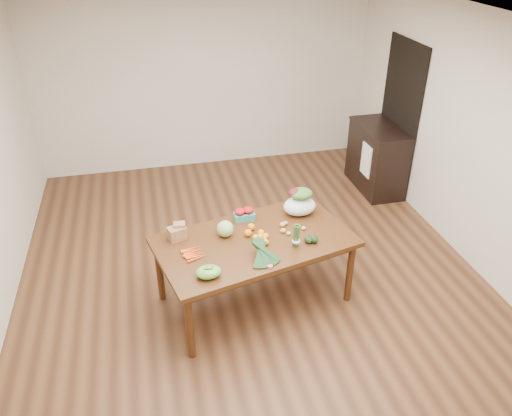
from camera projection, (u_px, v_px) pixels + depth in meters
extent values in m
plane|color=brown|center=(250.00, 274.00, 5.60)|extent=(6.00, 6.00, 0.00)
cube|color=white|center=(248.00, 21.00, 4.22)|extent=(5.00, 6.00, 0.02)
cube|color=silver|center=(205.00, 80.00, 7.41)|extent=(5.00, 0.02, 2.70)
cube|color=silver|center=(474.00, 142.00, 5.40)|extent=(0.02, 6.00, 2.70)
cube|color=#42260F|center=(255.00, 270.00, 5.05)|extent=(2.07, 1.45, 0.75)
cube|color=black|center=(399.00, 118.00, 6.89)|extent=(0.02, 1.00, 2.10)
cube|color=black|center=(377.00, 158.00, 7.12)|extent=(0.52, 1.02, 0.94)
cube|color=white|center=(366.00, 160.00, 6.87)|extent=(0.02, 0.28, 0.45)
sphere|color=#94B96B|center=(225.00, 229.00, 4.87)|extent=(0.16, 0.16, 0.16)
sphere|color=#FF640F|center=(248.00, 233.00, 4.89)|extent=(0.08, 0.08, 0.08)
sphere|color=orange|center=(251.00, 227.00, 4.98)|extent=(0.07, 0.07, 0.07)
sphere|color=orange|center=(261.00, 233.00, 4.89)|extent=(0.07, 0.07, 0.07)
ellipsoid|color=#6AA337|center=(208.00, 272.00, 4.33)|extent=(0.23, 0.17, 0.10)
ellipsoid|color=tan|center=(283.00, 231.00, 4.95)|extent=(0.06, 0.05, 0.05)
ellipsoid|color=tan|center=(289.00, 233.00, 4.91)|extent=(0.05, 0.04, 0.04)
ellipsoid|color=tan|center=(285.00, 223.00, 5.07)|extent=(0.05, 0.04, 0.04)
ellipsoid|color=tan|center=(283.00, 225.00, 5.04)|extent=(0.06, 0.05, 0.05)
ellipsoid|color=tan|center=(304.00, 228.00, 4.99)|extent=(0.05, 0.04, 0.04)
ellipsoid|color=black|center=(308.00, 240.00, 4.79)|extent=(0.09, 0.11, 0.07)
ellipsoid|color=black|center=(313.00, 238.00, 4.80)|extent=(0.11, 0.14, 0.08)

